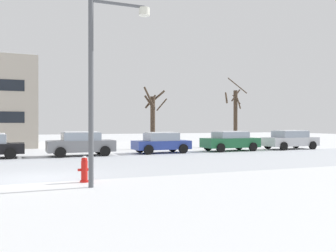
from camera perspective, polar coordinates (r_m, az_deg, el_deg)
ground_plane at (r=13.93m, az=-20.15°, el=-7.89°), size 120.00×120.00×0.00m
road_surface at (r=17.64m, az=-20.48°, el=-6.17°), size 80.00×9.48×0.00m
fire_hydrant at (r=12.58m, az=-13.20°, el=-6.68°), size 0.44×0.30×0.90m
street_lamp at (r=11.60m, az=-10.45°, el=8.69°), size 2.01×0.36×5.99m
parked_car_gray at (r=23.09m, az=-13.73°, el=-2.73°), size 4.14×2.12×1.52m
parked_car_blue at (r=24.63m, az=-1.08°, el=-2.64°), size 3.89×2.09×1.44m
parked_car_green at (r=26.98m, az=9.91°, el=-2.34°), size 4.29×2.11×1.47m
parked_car_silver at (r=30.13m, az=18.89°, el=-2.06°), size 4.48×2.15×1.50m
tree_far_left at (r=32.46m, az=10.64°, el=1.69°), size 1.77×2.29×6.06m
tree_far_right at (r=28.87m, az=-2.46°, el=1.41°), size 1.92×1.92×5.00m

